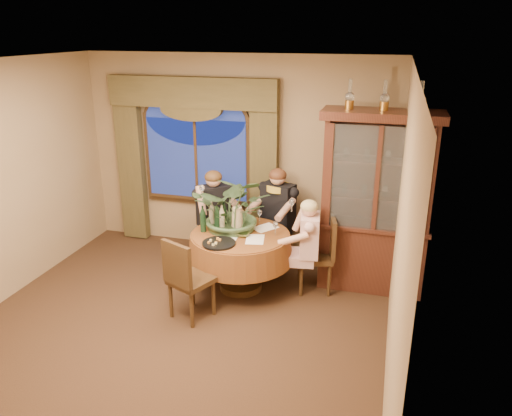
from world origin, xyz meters
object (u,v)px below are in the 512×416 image
(olive_bowl, at_px, (244,235))
(dining_table, at_px, (241,261))
(china_cabinet, at_px, (376,203))
(chair_front_left, at_px, (191,278))
(wine_bottle_2, at_px, (203,219))
(wine_bottle_1, at_px, (222,218))
(centerpiece_plant, at_px, (235,181))
(oil_lamp_center, at_px, (385,95))
(chair_right, at_px, (315,254))
(person_back, at_px, (214,218))
(oil_lamp_left, at_px, (350,94))
(chair_back, at_px, (220,227))
(person_scarf, at_px, (278,217))
(wine_bottle_0, at_px, (212,214))
(person_pink, at_px, (309,248))
(stoneware_vase, at_px, (237,218))
(chair_back_right, at_px, (275,231))
(wine_bottle_4, at_px, (217,218))
(oil_lamp_right, at_px, (421,96))
(wine_bottle_3, at_px, (224,214))

(olive_bowl, bearing_deg, dining_table, 130.76)
(china_cabinet, bearing_deg, chair_front_left, -146.34)
(olive_bowl, height_order, wine_bottle_2, wine_bottle_2)
(wine_bottle_1, bearing_deg, centerpiece_plant, 37.93)
(oil_lamp_center, height_order, chair_right, oil_lamp_center)
(person_back, height_order, wine_bottle_2, person_back)
(oil_lamp_left, height_order, chair_back, oil_lamp_left)
(person_scarf, distance_m, wine_bottle_0, 1.02)
(person_pink, height_order, stoneware_vase, person_pink)
(chair_back_right, bearing_deg, wine_bottle_0, 63.70)
(person_back, bearing_deg, wine_bottle_4, 70.35)
(china_cabinet, distance_m, oil_lamp_center, 1.29)
(stoneware_vase, bearing_deg, china_cabinet, 13.10)
(olive_bowl, bearing_deg, stoneware_vase, 125.68)
(person_pink, distance_m, wine_bottle_4, 1.18)
(wine_bottle_0, xyz_separation_m, wine_bottle_2, (-0.05, -0.18, 0.00))
(centerpiece_plant, bearing_deg, person_scarf, 61.76)
(centerpiece_plant, bearing_deg, china_cabinet, 12.44)
(olive_bowl, bearing_deg, oil_lamp_left, 27.48)
(stoneware_vase, xyz_separation_m, wine_bottle_1, (-0.17, -0.09, 0.02))
(oil_lamp_right, xyz_separation_m, chair_back_right, (-1.71, 0.33, -1.92))
(oil_lamp_left, relative_size, chair_back_right, 0.35)
(oil_lamp_right, relative_size, centerpiece_plant, 0.32)
(wine_bottle_3, bearing_deg, chair_right, 2.64)
(person_scarf, relative_size, wine_bottle_2, 4.16)
(chair_back_right, distance_m, chair_back, 0.78)
(chair_right, distance_m, wine_bottle_2, 1.45)
(wine_bottle_3, bearing_deg, person_back, 124.97)
(wine_bottle_2, bearing_deg, chair_right, 11.78)
(olive_bowl, relative_size, wine_bottle_1, 0.44)
(oil_lamp_left, bearing_deg, wine_bottle_3, -167.00)
(person_pink, xyz_separation_m, person_back, (-1.39, 0.46, 0.07))
(oil_lamp_left, relative_size, wine_bottle_2, 1.03)
(chair_back_right, bearing_deg, oil_lamp_right, -175.05)
(wine_bottle_2, bearing_deg, wine_bottle_0, 74.57)
(oil_lamp_center, xyz_separation_m, wine_bottle_4, (-1.86, -0.50, -1.49))
(china_cabinet, xyz_separation_m, person_scarf, (-1.28, 0.34, -0.43))
(china_cabinet, height_order, oil_lamp_left, oil_lamp_left)
(chair_right, bearing_deg, dining_table, 90.00)
(chair_front_left, bearing_deg, wine_bottle_1, 106.92)
(china_cabinet, height_order, stoneware_vase, china_cabinet)
(wine_bottle_1, distance_m, wine_bottle_2, 0.23)
(chair_back, bearing_deg, stoneware_vase, 90.57)
(person_pink, distance_m, wine_bottle_0, 1.28)
(oil_lamp_left, bearing_deg, person_back, 177.38)
(stoneware_vase, bearing_deg, wine_bottle_4, -152.05)
(wine_bottle_0, height_order, wine_bottle_3, same)
(person_back, height_order, person_scarf, person_scarf)
(china_cabinet, relative_size, oil_lamp_left, 6.56)
(china_cabinet, xyz_separation_m, person_pink, (-0.72, -0.38, -0.51))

